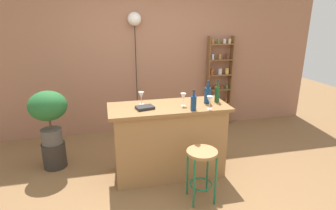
# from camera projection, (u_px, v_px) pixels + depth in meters

# --- Properties ---
(ground) EXTENTS (12.00, 12.00, 0.00)m
(ground) POSITION_uv_depth(u_px,v_px,m) (174.00, 185.00, 3.49)
(ground) COLOR brown
(back_wall) EXTENTS (6.40, 0.10, 2.80)m
(back_wall) POSITION_uv_depth(u_px,v_px,m) (147.00, 54.00, 4.88)
(back_wall) COLOR #9E6B51
(back_wall) RESTS_ON ground
(kitchen_counter) EXTENTS (1.51, 0.63, 0.96)m
(kitchen_counter) POSITION_uv_depth(u_px,v_px,m) (169.00, 140.00, 3.63)
(kitchen_counter) COLOR #9E7042
(kitchen_counter) RESTS_ON ground
(bar_stool) EXTENTS (0.34, 0.34, 0.62)m
(bar_stool) POSITION_uv_depth(u_px,v_px,m) (202.00, 163.00, 3.08)
(bar_stool) COLOR #196642
(bar_stool) RESTS_ON ground
(spice_shelf) EXTENTS (0.47, 0.14, 1.70)m
(spice_shelf) POSITION_uv_depth(u_px,v_px,m) (219.00, 82.00, 5.20)
(spice_shelf) COLOR brown
(spice_shelf) RESTS_ON ground
(plant_stool) EXTENTS (0.31, 0.31, 0.36)m
(plant_stool) POSITION_uv_depth(u_px,v_px,m) (54.00, 155.00, 3.87)
(plant_stool) COLOR #2D2823
(plant_stool) RESTS_ON ground
(potted_plant) EXTENTS (0.50, 0.45, 0.74)m
(potted_plant) POSITION_uv_depth(u_px,v_px,m) (48.00, 110.00, 3.67)
(potted_plant) COLOR #514C47
(potted_plant) RESTS_ON plant_stool
(bottle_sauce_amber) EXTENTS (0.08, 0.08, 0.30)m
(bottle_sauce_amber) POSITION_uv_depth(u_px,v_px,m) (207.00, 95.00, 3.55)
(bottle_sauce_amber) COLOR navy
(bottle_sauce_amber) RESTS_ON kitchen_counter
(bottle_soda_blue) EXTENTS (0.07, 0.07, 0.25)m
(bottle_soda_blue) POSITION_uv_depth(u_px,v_px,m) (194.00, 103.00, 3.28)
(bottle_soda_blue) COLOR navy
(bottle_soda_blue) RESTS_ON kitchen_counter
(bottle_vinegar) EXTENTS (0.06, 0.06, 0.29)m
(bottle_vinegar) POSITION_uv_depth(u_px,v_px,m) (217.00, 94.00, 3.60)
(bottle_vinegar) COLOR #194C23
(bottle_vinegar) RESTS_ON kitchen_counter
(wine_glass_left) EXTENTS (0.07, 0.07, 0.16)m
(wine_glass_left) POSITION_uv_depth(u_px,v_px,m) (210.00, 100.00, 3.32)
(wine_glass_left) COLOR silver
(wine_glass_left) RESTS_ON kitchen_counter
(wine_glass_center) EXTENTS (0.07, 0.07, 0.16)m
(wine_glass_center) POSITION_uv_depth(u_px,v_px,m) (141.00, 95.00, 3.51)
(wine_glass_center) COLOR silver
(wine_glass_center) RESTS_ON kitchen_counter
(wine_glass_right) EXTENTS (0.07, 0.07, 0.16)m
(wine_glass_right) POSITION_uv_depth(u_px,v_px,m) (183.00, 97.00, 3.44)
(wine_glass_right) COLOR silver
(wine_glass_right) RESTS_ON kitchen_counter
(cookbook) EXTENTS (0.24, 0.19, 0.03)m
(cookbook) POSITION_uv_depth(u_px,v_px,m) (145.00, 108.00, 3.35)
(cookbook) COLOR black
(cookbook) RESTS_ON kitchen_counter
(pendant_globe_light) EXTENTS (0.23, 0.23, 2.10)m
(pendant_globe_light) POSITION_uv_depth(u_px,v_px,m) (134.00, 20.00, 4.55)
(pendant_globe_light) COLOR black
(pendant_globe_light) RESTS_ON ground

